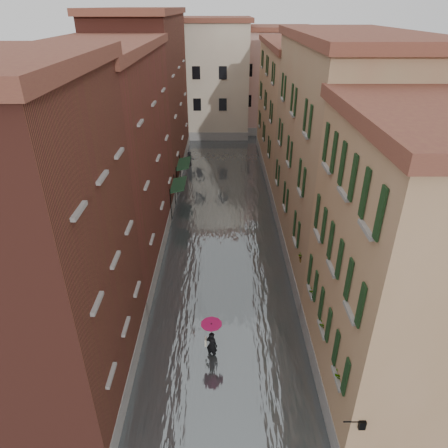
{
  "coord_description": "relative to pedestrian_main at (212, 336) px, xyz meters",
  "views": [
    {
      "loc": [
        -0.06,
        -14.02,
        14.65
      ],
      "look_at": [
        0.03,
        7.2,
        3.0
      ],
      "focal_mm": 32.0,
      "sensor_mm": 36.0,
      "label": 1
    }
  ],
  "objects": [
    {
      "name": "floodwater",
      "position": [
        0.57,
        13.45,
        -1.2
      ],
      "size": [
        10.0,
        60.0,
        0.2
      ],
      "primitive_type": "cube",
      "color": "#51575A",
      "rests_on": "ground"
    },
    {
      "name": "window_planters",
      "position": [
        4.69,
        -0.22,
        2.21
      ],
      "size": [
        0.59,
        8.45,
        0.84
      ],
      "color": "brown",
      "rests_on": "ground"
    },
    {
      "name": "building_right_near",
      "position": [
        7.57,
        -1.55,
        4.45
      ],
      "size": [
        6.0,
        8.0,
        11.5
      ],
      "primitive_type": "cube",
      "color": "#9E7851",
      "rests_on": "ground"
    },
    {
      "name": "pedestrian_far",
      "position": [
        -2.75,
        24.9,
        -0.4
      ],
      "size": [
        1.04,
        0.91,
        1.81
      ],
      "primitive_type": "imported",
      "rotation": [
        0.0,
        0.0,
        0.29
      ],
      "color": "black",
      "rests_on": "ground"
    },
    {
      "name": "building_right_far",
      "position": [
        7.57,
        24.45,
        4.45
      ],
      "size": [
        6.0,
        16.0,
        11.5
      ],
      "primitive_type": "cube",
      "color": "#9E7851",
      "rests_on": "ground"
    },
    {
      "name": "building_end_pink",
      "position": [
        6.57,
        40.45,
        4.7
      ],
      "size": [
        10.0,
        9.0,
        12.0
      ],
      "primitive_type": "cube",
      "color": "tan",
      "rests_on": "ground"
    },
    {
      "name": "building_left_far",
      "position": [
        -6.43,
        24.45,
        5.7
      ],
      "size": [
        6.0,
        16.0,
        14.0
      ],
      "primitive_type": "cube",
      "color": "#5F291F",
      "rests_on": "ground"
    },
    {
      "name": "awning_near",
      "position": [
        -2.91,
        14.83,
        1.16
      ],
      "size": [
        1.09,
        2.87,
        2.8
      ],
      "color": "#16321C",
      "rests_on": "ground"
    },
    {
      "name": "awning_far",
      "position": [
        -2.91,
        19.47,
        1.17
      ],
      "size": [
        1.09,
        3.09,
        2.8
      ],
      "color": "#16321C",
      "rests_on": "ground"
    },
    {
      "name": "building_end_cream",
      "position": [
        -2.43,
        38.45,
        5.2
      ],
      "size": [
        12.0,
        9.0,
        13.0
      ],
      "primitive_type": "cube",
      "color": "beige",
      "rests_on": "ground"
    },
    {
      "name": "building_left_near",
      "position": [
        -6.43,
        -1.55,
        5.2
      ],
      "size": [
        6.0,
        8.0,
        13.0
      ],
      "primitive_type": "cube",
      "color": "#5F291F",
      "rests_on": "ground"
    },
    {
      "name": "building_right_mid",
      "position": [
        7.57,
        9.45,
        5.2
      ],
      "size": [
        6.0,
        14.0,
        13.0
      ],
      "primitive_type": "cube",
      "color": "#97805C",
      "rests_on": "ground"
    },
    {
      "name": "wall_lantern",
      "position": [
        4.91,
        -5.55,
        1.71
      ],
      "size": [
        0.71,
        0.22,
        0.35
      ],
      "color": "black",
      "rests_on": "ground"
    },
    {
      "name": "pedestrian_main",
      "position": [
        0.0,
        0.0,
        0.0
      ],
      "size": [
        0.98,
        0.98,
        2.06
      ],
      "color": "black",
      "rests_on": "ground"
    },
    {
      "name": "ground",
      "position": [
        0.57,
        0.45,
        -1.3
      ],
      "size": [
        120.0,
        120.0,
        0.0
      ],
      "primitive_type": "plane",
      "color": "#4F4F51",
      "rests_on": "ground"
    },
    {
      "name": "building_left_mid",
      "position": [
        -6.43,
        9.45,
        4.95
      ],
      "size": [
        6.0,
        14.0,
        12.5
      ],
      "primitive_type": "cube",
      "color": "#5C201D",
      "rests_on": "ground"
    }
  ]
}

